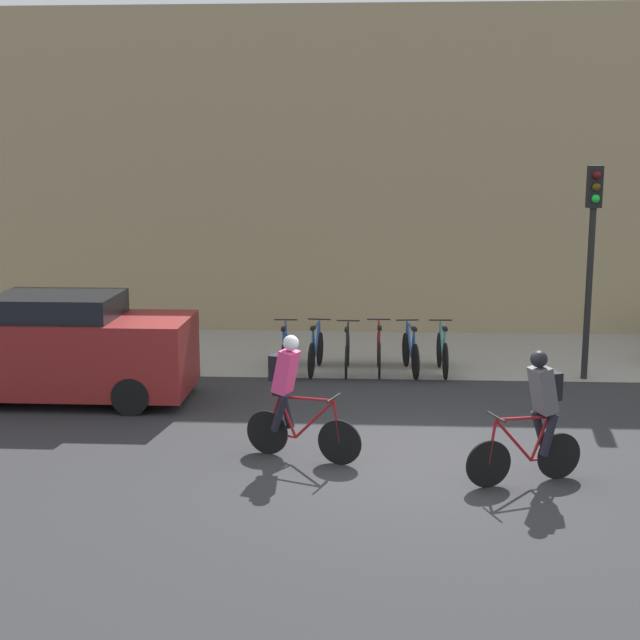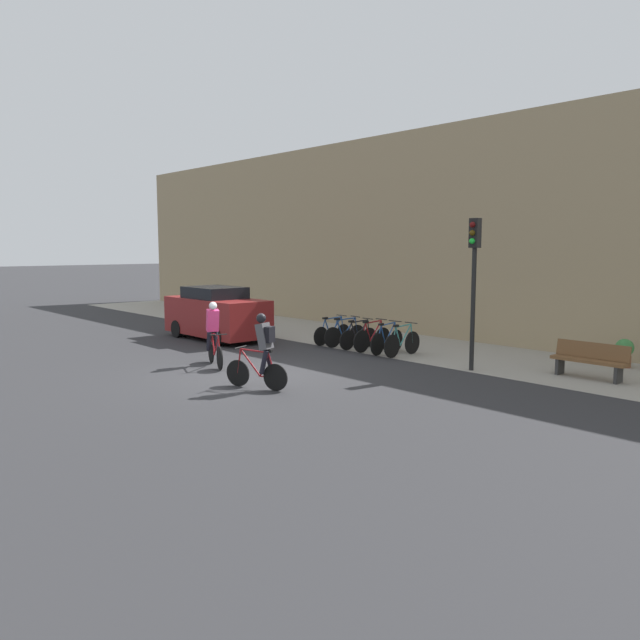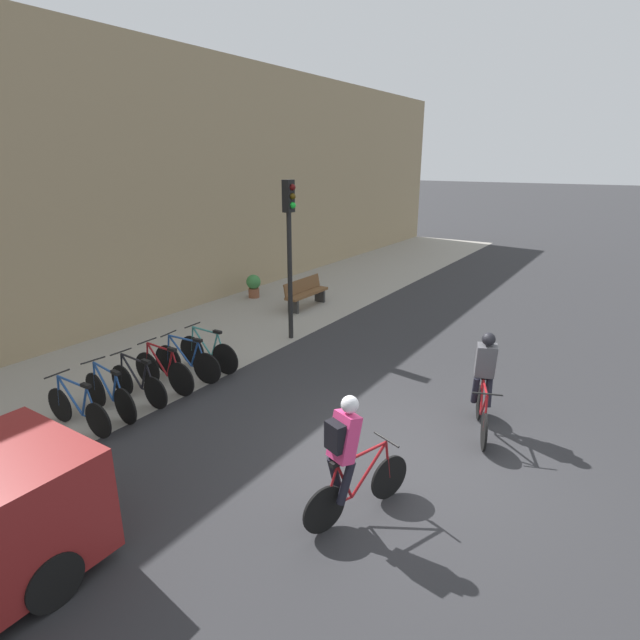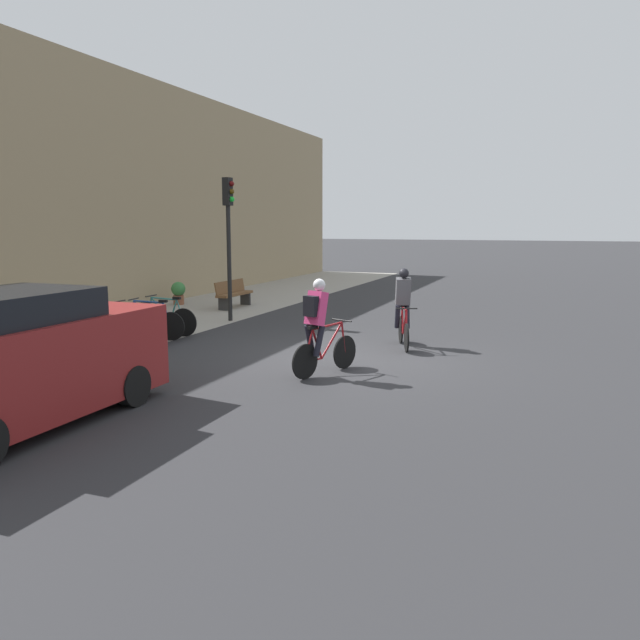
{
  "view_description": "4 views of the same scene",
  "coord_description": "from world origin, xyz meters",
  "px_view_note": "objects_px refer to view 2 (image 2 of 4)",
  "views": [
    {
      "loc": [
        -0.67,
        -11.86,
        4.24
      ],
      "look_at": [
        -1.47,
        2.59,
        1.49
      ],
      "focal_mm": 50.0,
      "sensor_mm": 36.0,
      "label": 1
    },
    {
      "loc": [
        12.82,
        -9.07,
        3.24
      ],
      "look_at": [
        0.71,
        1.79,
        1.33
      ],
      "focal_mm": 35.0,
      "sensor_mm": 36.0,
      "label": 2
    },
    {
      "loc": [
        -6.42,
        -2.59,
        4.45
      ],
      "look_at": [
        1.05,
        2.29,
        1.56
      ],
      "focal_mm": 28.0,
      "sensor_mm": 36.0,
      "label": 3
    },
    {
      "loc": [
        -12.0,
        -3.91,
        2.71
      ],
      "look_at": [
        -0.09,
        0.66,
        0.75
      ],
      "focal_mm": 35.0,
      "sensor_mm": 36.0,
      "label": 4
    }
  ],
  "objects_px": {
    "parked_bike_1": "(345,334)",
    "bench": "(590,360)",
    "cyclist_grey": "(262,349)",
    "parked_bike_3": "(372,338)",
    "parked_bike_4": "(387,340)",
    "traffic_light_pole": "(474,267)",
    "parked_car": "(217,314)",
    "potted_plant": "(624,351)",
    "cyclist_pink": "(213,331)",
    "parked_bike_5": "(402,342)",
    "parked_bike_2": "(358,337)",
    "parked_bike_0": "(332,333)"
  },
  "relations": [
    {
      "from": "parked_bike_1",
      "to": "bench",
      "type": "height_order",
      "value": "parked_bike_1"
    },
    {
      "from": "cyclist_grey",
      "to": "parked_bike_3",
      "type": "height_order",
      "value": "cyclist_grey"
    },
    {
      "from": "cyclist_grey",
      "to": "parked_bike_3",
      "type": "xyz_separation_m",
      "value": [
        -1.98,
        5.74,
        -0.54
      ]
    },
    {
      "from": "cyclist_grey",
      "to": "parked_bike_4",
      "type": "distance_m",
      "value": 5.93
    },
    {
      "from": "cyclist_grey",
      "to": "traffic_light_pole",
      "type": "height_order",
      "value": "traffic_light_pole"
    },
    {
      "from": "traffic_light_pole",
      "to": "parked_car",
      "type": "xyz_separation_m",
      "value": [
        -9.29,
        -1.94,
        -1.84
      ]
    },
    {
      "from": "parked_bike_3",
      "to": "bench",
      "type": "height_order",
      "value": "parked_bike_3"
    },
    {
      "from": "parked_bike_4",
      "to": "traffic_light_pole",
      "type": "xyz_separation_m",
      "value": [
        3.26,
        -0.31,
        2.34
      ]
    },
    {
      "from": "cyclist_grey",
      "to": "parked_bike_4",
      "type": "relative_size",
      "value": 1.03
    },
    {
      "from": "parked_bike_4",
      "to": "bench",
      "type": "xyz_separation_m",
      "value": [
        5.81,
        1.0,
        0.07
      ]
    },
    {
      "from": "potted_plant",
      "to": "cyclist_pink",
      "type": "bearing_deg",
      "value": -133.54
    },
    {
      "from": "parked_bike_3",
      "to": "parked_bike_4",
      "type": "bearing_deg",
      "value": -0.08
    },
    {
      "from": "parked_bike_5",
      "to": "parked_car",
      "type": "distance_m",
      "value": 7.03
    },
    {
      "from": "parked_bike_3",
      "to": "traffic_light_pole",
      "type": "height_order",
      "value": "traffic_light_pole"
    },
    {
      "from": "parked_bike_3",
      "to": "bench",
      "type": "xyz_separation_m",
      "value": [
        6.43,
        1.0,
        0.06
      ]
    },
    {
      "from": "parked_car",
      "to": "bench",
      "type": "bearing_deg",
      "value": 15.38
    },
    {
      "from": "cyclist_grey",
      "to": "parked_bike_2",
      "type": "bearing_deg",
      "value": 114.35
    },
    {
      "from": "parked_bike_4",
      "to": "traffic_light_pole",
      "type": "relative_size",
      "value": 0.43
    },
    {
      "from": "parked_bike_3",
      "to": "potted_plant",
      "type": "height_order",
      "value": "parked_bike_3"
    },
    {
      "from": "potted_plant",
      "to": "traffic_light_pole",
      "type": "bearing_deg",
      "value": -126.51
    },
    {
      "from": "parked_bike_0",
      "to": "parked_bike_2",
      "type": "bearing_deg",
      "value": 0.03
    },
    {
      "from": "parked_bike_2",
      "to": "parked_bike_4",
      "type": "xyz_separation_m",
      "value": [
        1.23,
        0.0,
        0.02
      ]
    },
    {
      "from": "potted_plant",
      "to": "parked_bike_5",
      "type": "bearing_deg",
      "value": -149.03
    },
    {
      "from": "parked_bike_0",
      "to": "parked_car",
      "type": "height_order",
      "value": "parked_car"
    },
    {
      "from": "cyclist_grey",
      "to": "bench",
      "type": "height_order",
      "value": "cyclist_grey"
    },
    {
      "from": "parked_bike_0",
      "to": "bench",
      "type": "xyz_separation_m",
      "value": [
        8.27,
        1.01,
        0.09
      ]
    },
    {
      "from": "parked_bike_3",
      "to": "bench",
      "type": "bearing_deg",
      "value": 8.88
    },
    {
      "from": "parked_bike_2",
      "to": "parked_car",
      "type": "relative_size",
      "value": 0.38
    },
    {
      "from": "cyclist_pink",
      "to": "parked_bike_1",
      "type": "height_order",
      "value": "cyclist_pink"
    },
    {
      "from": "cyclist_pink",
      "to": "bench",
      "type": "bearing_deg",
      "value": 37.83
    },
    {
      "from": "parked_bike_1",
      "to": "parked_bike_3",
      "type": "distance_m",
      "value": 1.23
    },
    {
      "from": "cyclist_pink",
      "to": "parked_bike_5",
      "type": "height_order",
      "value": "cyclist_pink"
    },
    {
      "from": "cyclist_grey",
      "to": "parked_bike_1",
      "type": "bearing_deg",
      "value": 119.23
    },
    {
      "from": "cyclist_pink",
      "to": "potted_plant",
      "type": "bearing_deg",
      "value": 46.46
    },
    {
      "from": "parked_bike_3",
      "to": "cyclist_grey",
      "type": "bearing_deg",
      "value": -70.93
    },
    {
      "from": "parked_bike_0",
      "to": "parked_bike_5",
      "type": "relative_size",
      "value": 1.02
    },
    {
      "from": "parked_bike_0",
      "to": "parked_car",
      "type": "bearing_deg",
      "value": -147.77
    },
    {
      "from": "cyclist_grey",
      "to": "parked_car",
      "type": "distance_m",
      "value": 8.18
    },
    {
      "from": "cyclist_pink",
      "to": "potted_plant",
      "type": "height_order",
      "value": "cyclist_pink"
    },
    {
      "from": "bench",
      "to": "parked_car",
      "type": "xyz_separation_m",
      "value": [
        -11.84,
        -3.26,
        0.42
      ]
    },
    {
      "from": "parked_bike_0",
      "to": "bench",
      "type": "bearing_deg",
      "value": 6.94
    },
    {
      "from": "parked_bike_4",
      "to": "bench",
      "type": "relative_size",
      "value": 0.92
    },
    {
      "from": "traffic_light_pole",
      "to": "bench",
      "type": "height_order",
      "value": "traffic_light_pole"
    },
    {
      "from": "bench",
      "to": "parked_car",
      "type": "relative_size",
      "value": 0.43
    },
    {
      "from": "cyclist_pink",
      "to": "parked_bike_2",
      "type": "height_order",
      "value": "cyclist_pink"
    },
    {
      "from": "parked_bike_2",
      "to": "parked_bike_5",
      "type": "distance_m",
      "value": 1.84
    },
    {
      "from": "parked_bike_5",
      "to": "parked_car",
      "type": "relative_size",
      "value": 0.39
    },
    {
      "from": "parked_bike_2",
      "to": "cyclist_pink",
      "type": "bearing_deg",
      "value": -97.67
    },
    {
      "from": "parked_car",
      "to": "potted_plant",
      "type": "xyz_separation_m",
      "value": [
        11.82,
        5.36,
        -0.46
      ]
    },
    {
      "from": "parked_bike_2",
      "to": "parked_bike_4",
      "type": "relative_size",
      "value": 0.96
    }
  ]
}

